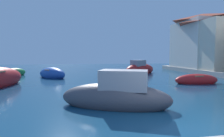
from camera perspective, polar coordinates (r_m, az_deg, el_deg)
The scene contains 9 objects.
ground at distance 6.16m, azimuth 18.67°, elevation -15.93°, with size 80.00×80.00×0.00m, color navy.
moored_boat_2 at distance 21.10m, azimuth -29.00°, elevation -1.30°, with size 2.56×3.74×1.04m.
moored_boat_3 at distance 17.03m, azimuth -0.26°, elevation -1.93°, with size 3.14×2.91×1.07m.
moored_boat_4 at distance 7.39m, azimuth 1.35°, elevation -8.54°, with size 4.72×2.97×1.80m.
moored_boat_5 at distance 14.90m, azimuth 25.04°, elevation -3.32°, with size 3.34×1.34×0.94m.
moored_boat_6 at distance 21.52m, azimuth 8.77°, elevation -0.20°, with size 4.64×3.63×1.90m.
moored_boat_7 at distance 17.95m, azimuth -18.35°, elevation -1.66°, with size 3.35×3.42×1.26m.
waterfront_building_annex at distance 25.73m, azimuth 28.46°, elevation 7.38°, with size 5.95×9.19×6.46m.
waterfront_building_far at distance 26.98m, azimuth 26.45°, elevation 7.92°, with size 6.08×6.98×7.06m.
Camera 1 is at (-2.79, -5.08, 2.09)m, focal length 29.03 mm.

